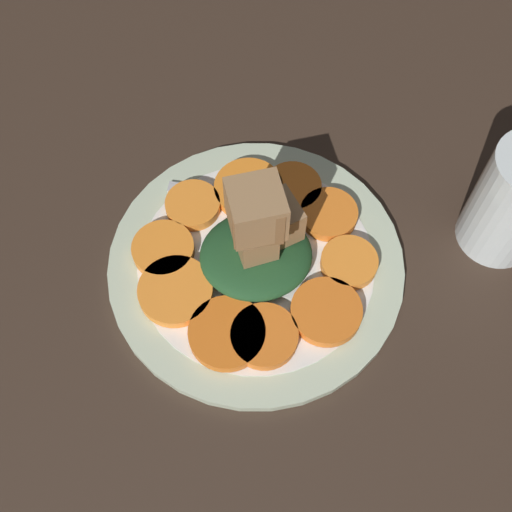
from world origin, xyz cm
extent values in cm
cube|color=#38281E|center=(0.00, 0.00, 1.00)|extent=(120.00, 120.00, 2.00)
cylinder|color=beige|center=(0.00, 0.00, 2.50)|extent=(27.49, 27.49, 1.00)
cylinder|color=white|center=(0.00, 0.00, 2.55)|extent=(21.99, 21.99, 1.00)
cylinder|color=orange|center=(0.14, -7.68, 3.64)|extent=(6.72, 6.72, 1.08)
cylinder|color=orange|center=(5.49, -6.33, 3.64)|extent=(5.29, 5.29, 1.08)
cylinder|color=orange|center=(8.46, -1.76, 3.64)|extent=(5.78, 5.78, 1.08)
cylinder|color=orange|center=(7.48, 2.60, 3.64)|extent=(6.73, 6.73, 1.08)
cylinder|color=orange|center=(3.20, 7.04, 3.64)|extent=(6.73, 6.73, 1.08)
cylinder|color=orange|center=(-0.38, 7.61, 3.64)|extent=(5.90, 5.90, 1.08)
cylinder|color=orange|center=(-5.64, 5.85, 3.64)|extent=(6.34, 6.34, 1.08)
cylinder|color=orange|center=(-8.45, 1.22, 3.64)|extent=(5.25, 5.25, 1.08)
cylinder|color=orange|center=(-7.35, -4.09, 3.64)|extent=(5.52, 5.52, 1.08)
cylinder|color=orange|center=(-4.30, -7.40, 3.64)|extent=(5.59, 5.59, 1.08)
ellipsoid|color=#1E4723|center=(0.00, 0.00, 4.28)|extent=(10.29, 9.26, 2.36)
cube|color=#9E754C|center=(-0.06, 0.11, 7.09)|extent=(3.88, 3.88, 3.27)
cube|color=#9E754C|center=(-1.92, -1.65, 7.40)|extent=(5.05, 5.05, 3.88)
cube|color=#9E754C|center=(0.41, 0.36, 12.06)|extent=(4.98, 4.98, 4.40)
cube|color=brown|center=(0.09, 0.07, 11.65)|extent=(4.24, 4.24, 4.13)
cube|color=#B2B2B7|center=(2.00, -7.38, 3.30)|extent=(11.86, 4.08, 0.40)
cube|color=#B2B2B7|center=(-4.49, -5.70, 3.30)|extent=(1.99, 2.60, 0.40)
cube|color=#B2B2B7|center=(-7.73, -5.89, 3.30)|extent=(4.64, 1.49, 0.40)
cube|color=#B2B2B7|center=(-7.56, -5.24, 3.30)|extent=(4.64, 1.49, 0.40)
cube|color=#B2B2B7|center=(-7.39, -4.60, 3.30)|extent=(4.64, 1.49, 0.40)
cube|color=#B2B2B7|center=(-7.22, -3.95, 3.30)|extent=(4.64, 1.49, 0.40)
camera|label=1|loc=(2.60, 27.17, 55.73)|focal=45.00mm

